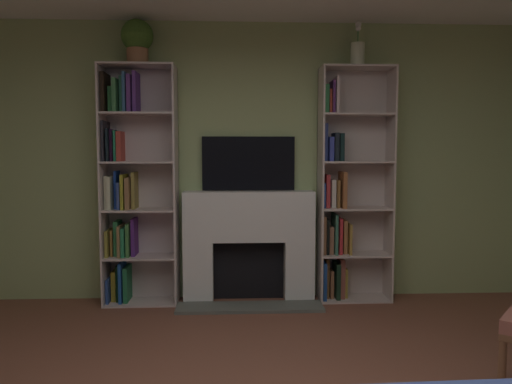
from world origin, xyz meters
The scene contains 7 objects.
wall_back_accent centered at (0.00, 2.71, 1.36)m, with size 5.81×0.06×2.71m, color #9EB273.
fireplace centered at (0.00, 2.55, 0.58)m, with size 1.37×0.55×1.08m.
tv centered at (0.00, 2.65, 1.34)m, with size 0.91×0.06×0.53m, color black.
bookshelf_left centered at (-1.13, 2.55, 1.14)m, with size 0.70×0.33×2.27m.
bookshelf_right centered at (0.95, 2.57, 1.04)m, with size 0.70×0.31×2.27m.
potted_plant centered at (-1.04, 2.53, 2.50)m, with size 0.30×0.30×0.42m.
vase_with_flowers centered at (1.04, 2.53, 2.41)m, with size 0.13×0.13×0.42m.
Camera 1 is at (-0.16, -2.19, 1.47)m, focal length 34.45 mm.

